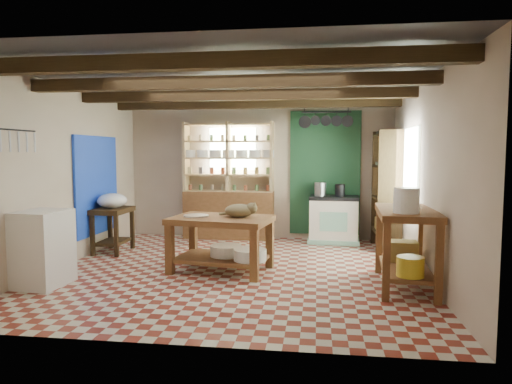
# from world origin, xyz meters

# --- Properties ---
(floor) EXTENTS (5.00, 5.00, 0.02)m
(floor) POSITION_xyz_m (0.00, 0.00, -0.01)
(floor) COLOR maroon
(floor) RESTS_ON ground
(ceiling) EXTENTS (5.00, 5.00, 0.02)m
(ceiling) POSITION_xyz_m (0.00, 0.00, 2.60)
(ceiling) COLOR #434247
(ceiling) RESTS_ON wall_back
(wall_back) EXTENTS (5.00, 0.04, 2.60)m
(wall_back) POSITION_xyz_m (0.00, 2.50, 1.30)
(wall_back) COLOR beige
(wall_back) RESTS_ON floor
(wall_front) EXTENTS (5.00, 0.04, 2.60)m
(wall_front) POSITION_xyz_m (0.00, -2.50, 1.30)
(wall_front) COLOR beige
(wall_front) RESTS_ON floor
(wall_left) EXTENTS (0.04, 5.00, 2.60)m
(wall_left) POSITION_xyz_m (-2.50, 0.00, 1.30)
(wall_left) COLOR beige
(wall_left) RESTS_ON floor
(wall_right) EXTENTS (0.04, 5.00, 2.60)m
(wall_right) POSITION_xyz_m (2.50, 0.00, 1.30)
(wall_right) COLOR beige
(wall_right) RESTS_ON floor
(ceiling_beams) EXTENTS (5.00, 3.80, 0.15)m
(ceiling_beams) POSITION_xyz_m (0.00, 0.00, 2.48)
(ceiling_beams) COLOR #352512
(ceiling_beams) RESTS_ON ceiling
(blue_wall_patch) EXTENTS (0.04, 1.40, 1.60)m
(blue_wall_patch) POSITION_xyz_m (-2.47, 0.90, 1.10)
(blue_wall_patch) COLOR blue
(blue_wall_patch) RESTS_ON wall_left
(green_wall_patch) EXTENTS (1.30, 0.04, 2.30)m
(green_wall_patch) POSITION_xyz_m (1.25, 2.47, 1.25)
(green_wall_patch) COLOR #1B4529
(green_wall_patch) RESTS_ON wall_back
(window_back) EXTENTS (0.90, 0.02, 0.80)m
(window_back) POSITION_xyz_m (-0.50, 2.48, 1.70)
(window_back) COLOR white
(window_back) RESTS_ON wall_back
(window_right) EXTENTS (0.02, 1.30, 1.20)m
(window_right) POSITION_xyz_m (2.48, 1.00, 1.40)
(window_right) COLOR white
(window_right) RESTS_ON wall_right
(utensil_rail) EXTENTS (0.06, 0.90, 0.28)m
(utensil_rail) POSITION_xyz_m (-2.44, -1.20, 1.78)
(utensil_rail) COLOR black
(utensil_rail) RESTS_ON wall_left
(pot_rack) EXTENTS (0.86, 0.12, 0.36)m
(pot_rack) POSITION_xyz_m (1.25, 2.05, 2.18)
(pot_rack) COLOR black
(pot_rack) RESTS_ON ceiling
(shelving_unit) EXTENTS (1.70, 0.34, 2.20)m
(shelving_unit) POSITION_xyz_m (-0.55, 2.31, 1.10)
(shelving_unit) COLOR #D9B57D
(shelving_unit) RESTS_ON floor
(tall_rack) EXTENTS (0.40, 0.86, 2.00)m
(tall_rack) POSITION_xyz_m (2.28, 1.80, 1.00)
(tall_rack) COLOR #352512
(tall_rack) RESTS_ON floor
(work_table) EXTENTS (1.45, 1.09, 0.75)m
(work_table) POSITION_xyz_m (-0.19, -0.06, 0.38)
(work_table) COLOR brown
(work_table) RESTS_ON floor
(stove) EXTENTS (0.90, 0.64, 0.85)m
(stove) POSITION_xyz_m (1.42, 2.15, 0.42)
(stove) COLOR white
(stove) RESTS_ON floor
(prep_table) EXTENTS (0.50, 0.72, 0.73)m
(prep_table) POSITION_xyz_m (-2.20, 0.87, 0.37)
(prep_table) COLOR #352512
(prep_table) RESTS_ON floor
(white_cabinet) EXTENTS (0.56, 0.66, 0.93)m
(white_cabinet) POSITION_xyz_m (-2.22, -1.02, 0.46)
(white_cabinet) COLOR white
(white_cabinet) RESTS_ON floor
(right_counter) EXTENTS (0.75, 1.37, 0.95)m
(right_counter) POSITION_xyz_m (2.18, -0.50, 0.48)
(right_counter) COLOR brown
(right_counter) RESTS_ON floor
(cat) EXTENTS (0.41, 0.31, 0.18)m
(cat) POSITION_xyz_m (0.06, -0.05, 0.84)
(cat) COLOR olive
(cat) RESTS_ON work_table
(steel_tray) EXTENTS (0.40, 0.40, 0.02)m
(steel_tray) POSITION_xyz_m (-0.55, -0.05, 0.76)
(steel_tray) COLOR #ADADB5
(steel_tray) RESTS_ON work_table
(basin_large) EXTENTS (0.50, 0.50, 0.15)m
(basin_large) POSITION_xyz_m (-0.14, -0.01, 0.28)
(basin_large) COLOR white
(basin_large) RESTS_ON work_table
(basin_small) EXTENTS (0.50, 0.50, 0.15)m
(basin_small) POSITION_xyz_m (0.23, -0.23, 0.28)
(basin_small) COLOR white
(basin_small) RESTS_ON work_table
(kettle_left) EXTENTS (0.22, 0.22, 0.24)m
(kettle_left) POSITION_xyz_m (1.17, 2.17, 0.97)
(kettle_left) COLOR #ADADB5
(kettle_left) RESTS_ON stove
(kettle_right) EXTENTS (0.18, 0.18, 0.22)m
(kettle_right) POSITION_xyz_m (1.52, 2.14, 0.96)
(kettle_right) COLOR black
(kettle_right) RESTS_ON stove
(enamel_bowl) EXTENTS (0.48, 0.48, 0.24)m
(enamel_bowl) POSITION_xyz_m (-2.20, 0.87, 0.85)
(enamel_bowl) COLOR white
(enamel_bowl) RESTS_ON prep_table
(white_bucket) EXTENTS (0.30, 0.30, 0.29)m
(white_bucket) POSITION_xyz_m (2.11, -0.84, 1.10)
(white_bucket) COLOR white
(white_bucket) RESTS_ON right_counter
(wicker_basket) EXTENTS (0.38, 0.31, 0.25)m
(wicker_basket) POSITION_xyz_m (2.20, -0.20, 0.38)
(wicker_basket) COLOR #A28441
(wicker_basket) RESTS_ON right_counter
(yellow_tub) EXTENTS (0.32, 0.32, 0.22)m
(yellow_tub) POSITION_xyz_m (2.15, -0.95, 0.36)
(yellow_tub) COLOR gold
(yellow_tub) RESTS_ON right_counter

